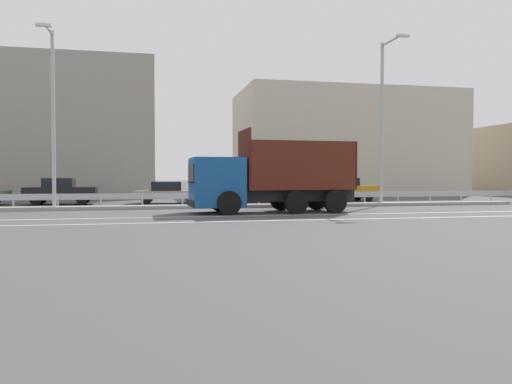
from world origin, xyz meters
TOP-DOWN VIEW (x-y plane):
  - ground_plane at (0.00, 0.00)m, footprint 320.00×320.00m
  - lane_strip_0 at (2.80, -3.89)m, footprint 65.40×0.16m
  - lane_strip_1 at (2.80, -6.29)m, footprint 65.40×0.16m
  - median_island at (0.00, 1.55)m, footprint 35.97×1.10m
  - median_guardrail at (0.00, 2.39)m, footprint 65.40×0.09m
  - dump_truck at (1.82, -2.12)m, footprint 7.68×2.86m
  - median_road_sign at (7.21, 1.55)m, footprint 0.81×0.16m
  - street_lamp_1 at (-7.34, 1.39)m, footprint 0.71×1.89m
  - street_lamp_2 at (10.11, 1.53)m, footprint 0.70×2.50m
  - parked_car_3 at (-7.85, 6.61)m, footprint 4.02×1.84m
  - parked_car_4 at (-1.63, 6.46)m, footprint 4.35×2.04m
  - parked_car_5 at (3.59, 6.71)m, footprint 4.62×2.04m
  - parked_car_6 at (9.91, 6.72)m, footprint 4.23×2.02m
  - background_building_0 at (-12.61, 19.13)m, footprint 20.57×12.56m
  - background_building_1 at (14.90, 18.67)m, footprint 19.27×10.07m

SIDE VIEW (x-z plane):
  - ground_plane at x=0.00m, z-range 0.00..0.00m
  - lane_strip_0 at x=2.80m, z-range 0.00..0.01m
  - lane_strip_1 at x=2.80m, z-range 0.00..0.01m
  - median_island at x=0.00m, z-range 0.00..0.18m
  - median_guardrail at x=0.00m, z-range 0.18..0.96m
  - parked_car_5 at x=3.59m, z-range 0.03..1.26m
  - parked_car_4 at x=-1.63m, z-range 0.00..1.35m
  - parked_car_3 at x=-7.85m, z-range 0.00..1.55m
  - parked_car_6 at x=9.91m, z-range 0.00..1.56m
  - dump_truck at x=1.82m, z-range -0.57..3.21m
  - median_road_sign at x=7.21m, z-range 0.10..2.73m
  - background_building_1 at x=14.90m, z-range 0.00..9.23m
  - street_lamp_1 at x=-7.34m, z-range 0.44..9.17m
  - street_lamp_2 at x=10.11m, z-range 0.52..9.69m
  - background_building_0 at x=-12.61m, z-range 0.00..10.55m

